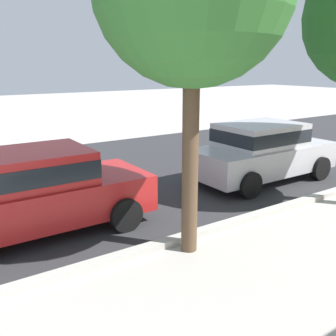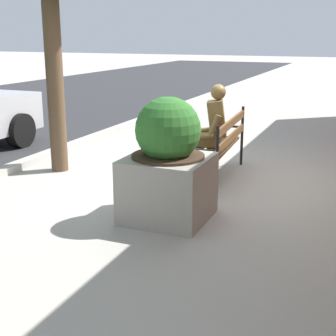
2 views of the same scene
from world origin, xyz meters
name	(u,v)px [view 2 (image 2 of 2)]	position (x,y,z in m)	size (l,w,h in m)	color
ground_plane	(206,180)	(0.00, 0.00, 0.00)	(80.00, 80.00, 0.00)	#ADA8A0
curb_stone	(41,157)	(0.00, 2.90, 0.06)	(60.00, 0.20, 0.12)	#B2AFA8
park_bench	(220,142)	(0.16, -0.15, 0.54)	(1.83, 0.65, 0.95)	brown
bronze_statue_seated	(207,132)	(0.19, 0.06, 0.67)	(0.61, 0.87, 1.37)	brown
concrete_planter	(168,165)	(-1.61, -0.07, 0.63)	(0.92, 0.92, 1.40)	gray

